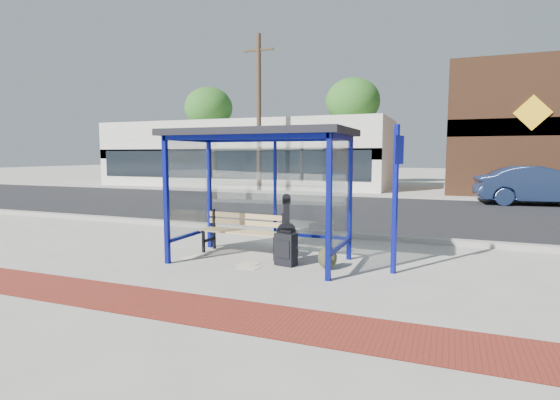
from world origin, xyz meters
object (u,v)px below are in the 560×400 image
at_px(bench, 244,230).
at_px(parked_car, 540,186).
at_px(suitcase, 286,249).
at_px(backpack, 327,258).
at_px(guitar_bag, 286,239).

xyz_separation_m(bench, parked_car, (7.03, 11.78, 0.28)).
relative_size(suitcase, backpack, 1.61).
xyz_separation_m(suitcase, parked_car, (5.94, 12.35, 0.47)).
bearing_deg(backpack, suitcase, 171.46).
xyz_separation_m(suitcase, backpack, (0.75, 0.04, -0.11)).
height_order(suitcase, backpack, suitcase).
distance_m(bench, parked_car, 13.72).
bearing_deg(guitar_bag, suitcase, -93.37).
xyz_separation_m(guitar_bag, suitcase, (0.07, -0.21, -0.14)).
relative_size(guitar_bag, parked_car, 0.26).
bearing_deg(backpack, parked_car, 55.62).
distance_m(backpack, parked_car, 13.37).
relative_size(guitar_bag, backpack, 3.02).
relative_size(bench, backpack, 4.63).
distance_m(guitar_bag, parked_car, 13.55).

